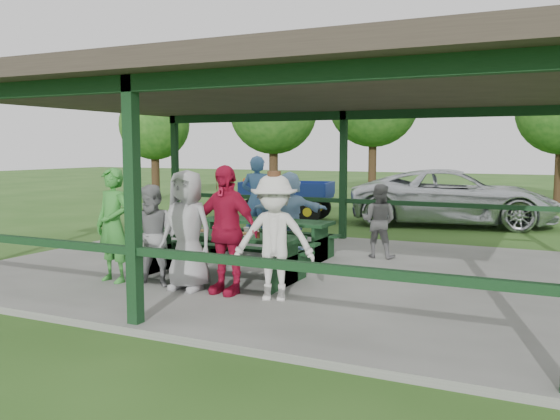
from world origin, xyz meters
The scene contains 19 objects.
ground centered at (0.00, 0.00, 0.00)m, with size 90.00×90.00×0.00m, color #284F18.
concrete_slab centered at (0.00, 0.00, 0.05)m, with size 10.00×8.00×0.10m, color slate.
pavilion_structure centered at (0.00, 0.00, 3.17)m, with size 10.60×8.60×3.24m.
picnic_table_near centered at (-0.38, -1.20, 0.58)m, with size 2.83×1.39×0.75m.
picnic_table_far centered at (-0.51, 0.80, 0.57)m, with size 2.59×1.39×0.75m.
table_setting centered at (-0.33, -1.15, 0.88)m, with size 2.29×0.45×0.10m.
contestant_green centered at (-1.79, -2.13, 1.02)m, with size 0.67×0.44×1.83m, color #358B32.
contestant_grey_left centered at (-1.00, -2.12, 0.89)m, with size 0.77×0.60×1.58m, color gray.
contestant_grey_mid centered at (-0.42, -2.07, 1.01)m, with size 0.89×0.58×1.82m, color #98989B.
contestant_red centered at (0.23, -2.02, 1.05)m, with size 1.11×0.46×1.90m, color #AF1233.
contestant_white_fedora centered at (1.04, -2.05, 0.99)m, with size 1.30×1.00×1.82m.
spectator_lblue centered at (-0.39, 1.62, 0.93)m, with size 1.55×0.49×1.67m, color #93BCE3.
spectator_blue centered at (-1.50, 2.28, 1.09)m, with size 0.72×0.47×1.97m, color #386093.
spectator_grey centered at (1.46, 1.77, 0.82)m, with size 0.70×0.55×1.45m, color gray.
pickup_truck centered at (1.83, 8.27, 0.81)m, with size 2.70×5.85×1.62m, color silver.
farm_trailer centered at (-3.01, 7.16, 0.64)m, with size 3.75×1.95×1.30m.
tree_far_left centered at (-5.93, 12.16, 3.74)m, with size 3.53×3.53×5.52m.
tree_left centered at (-3.10, 16.53, 4.28)m, with size 4.04×4.04×6.31m.
tree_edge_left centered at (-11.59, 11.83, 3.23)m, with size 3.06×3.06×4.78m.
Camera 1 is at (4.66, -9.45, 2.25)m, focal length 38.00 mm.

